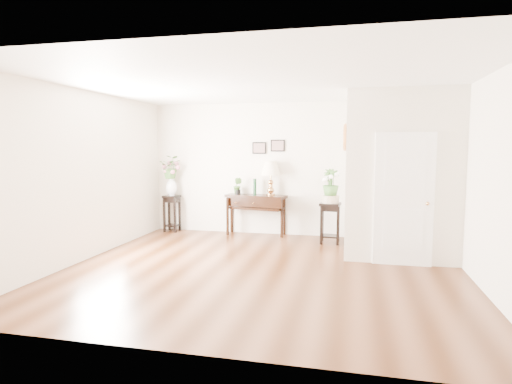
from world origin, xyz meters
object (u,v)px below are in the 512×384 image
(table_lamp, at_px, (271,179))
(plant_stand_a, at_px, (172,213))
(plant_stand_b, at_px, (330,223))
(console_table, at_px, (256,215))

(table_lamp, distance_m, plant_stand_a, 2.37)
(table_lamp, xyz_separation_m, plant_stand_b, (1.27, -0.46, -0.81))
(table_lamp, xyz_separation_m, plant_stand_a, (-2.22, -0.05, -0.81))
(table_lamp, relative_size, plant_stand_b, 0.92)
(console_table, distance_m, table_lamp, 0.84)
(table_lamp, height_order, plant_stand_a, table_lamp)
(table_lamp, bearing_deg, console_table, 180.00)
(plant_stand_b, bearing_deg, plant_stand_a, 173.26)
(table_lamp, bearing_deg, plant_stand_a, -178.73)
(console_table, bearing_deg, plant_stand_a, -167.85)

